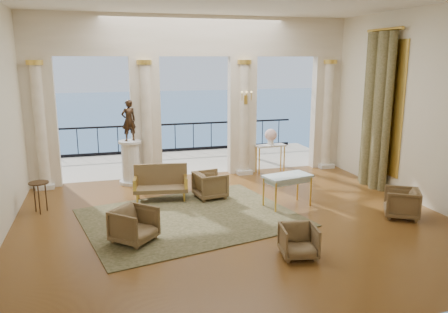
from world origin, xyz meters
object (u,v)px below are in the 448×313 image
object	(u,v)px
armchair_c	(402,202)
armchair_d	(210,184)
armchair_a	(134,223)
side_table	(39,187)
armchair_b	(299,240)
console_table	(270,150)
pedestal	(131,163)
statue	(129,120)
settee	(161,183)
game_table	(288,178)

from	to	relation	value
armchair_c	armchair_d	bearing A→B (deg)	-91.46
armchair_a	side_table	bearing A→B (deg)	84.62
armchair_b	console_table	distance (m)	5.70
armchair_a	console_table	distance (m)	5.93
pedestal	armchair_b	bearing A→B (deg)	-65.79
armchair_d	statue	bearing A→B (deg)	34.46
settee	armchair_d	bearing A→B (deg)	-1.16
armchair_a	statue	xyz separation A→B (m)	(0.24, 3.99, 1.38)
armchair_d	statue	world-z (taller)	statue
armchair_a	console_table	bearing A→B (deg)	-2.84
statue	side_table	xyz separation A→B (m)	(-2.11, -1.79, -1.14)
settee	side_table	distance (m)	2.71
armchair_c	console_table	world-z (taller)	console_table
statue	console_table	xyz separation A→B (m)	(4.09, 0.05, -1.04)
settee	pedestal	bearing A→B (deg)	119.26
armchair_d	game_table	size ratio (longest dim) A/B	0.61
pedestal	console_table	world-z (taller)	pedestal
console_table	pedestal	bearing A→B (deg)	176.04
armchair_d	settee	bearing A→B (deg)	70.00
pedestal	side_table	size ratio (longest dim) A/B	1.71
armchair_a	armchair_b	xyz separation A→B (m)	(2.66, -1.41, -0.05)
armchair_c	side_table	world-z (taller)	armchair_c
armchair_a	armchair_b	bearing A→B (deg)	-73.71
armchair_b	game_table	bearing A→B (deg)	80.21
armchair_c	game_table	world-z (taller)	game_table
armchair_b	statue	size ratio (longest dim) A/B	0.56
armchair_b	game_table	distance (m)	2.68
game_table	statue	size ratio (longest dim) A/B	1.07
armchair_a	armchair_d	xyz separation A→B (m)	(2.01, 2.17, -0.00)
armchair_b	armchair_c	distance (m)	3.17
console_table	settee	bearing A→B (deg)	-159.34
settee	statue	size ratio (longest dim) A/B	1.23
console_table	armchair_d	bearing A→B (deg)	-145.79
game_table	statue	xyz separation A→B (m)	(-3.32, 2.90, 1.07)
armchair_d	pedestal	world-z (taller)	pedestal
settee	side_table	size ratio (longest dim) A/B	1.95
armchair_a	game_table	bearing A→B (deg)	-28.85
armchair_b	statue	distance (m)	6.08
statue	settee	bearing A→B (deg)	90.99
armchair_d	console_table	distance (m)	3.00
game_table	pedestal	size ratio (longest dim) A/B	0.99
armchair_b	settee	world-z (taller)	settee
armchair_b	pedestal	xyz separation A→B (m)	(-2.43, 5.39, 0.26)
armchair_b	side_table	world-z (taller)	side_table
settee	game_table	size ratio (longest dim) A/B	1.15
pedestal	statue	bearing A→B (deg)	116.57
side_table	pedestal	bearing A→B (deg)	40.24
armchair_b	armchair_c	xyz separation A→B (m)	(2.96, 1.15, 0.04)
pedestal	statue	world-z (taller)	statue
side_table	console_table	bearing A→B (deg)	16.52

